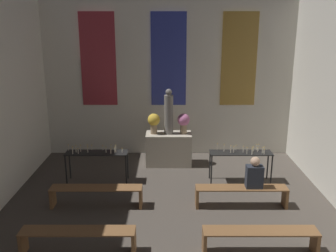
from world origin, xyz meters
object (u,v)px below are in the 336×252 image
Objects in this scene: candle_rack_right at (240,156)px; pew_back_left at (96,192)px; pew_back_right at (241,192)px; pew_third_left at (77,237)px; flower_vase_right at (183,121)px; pew_third_right at (259,236)px; flower_vase_left at (153,122)px; statue at (168,113)px; altar at (168,149)px; person_seated at (254,174)px; candle_rack_left at (96,156)px.

pew_back_left is (-3.41, -1.34, -0.36)m from candle_rack_right.
pew_third_left is at bearing -151.28° from pew_back_right.
flower_vase_right reaches higher than pew_third_right.
pew_third_left is at bearing -105.31° from flower_vase_left.
statue is 0.63× the size of pew_third_right.
flower_vase_left is 0.83m from flower_vase_right.
statue is at bearing -180.00° from flower_vase_right.
candle_rack_right is (1.82, -1.22, -0.81)m from statue.
statue reaches higher than candle_rack_right.
flower_vase_left reaches higher than altar.
flower_vase_right is (0.42, 0.00, 0.81)m from altar.
person_seated is at bearing -48.39° from flower_vase_left.
candle_rack_left reaches higher than pew_third_right.
statue reaches higher than candle_rack_left.
flower_vase_left is 0.82× the size of person_seated.
altar is 0.82× the size of candle_rack_right.
pew_back_left is (-3.18, 1.74, 0.00)m from pew_third_right.
flower_vase_left and flower_vase_right have the same top height.
statue is 3.23m from pew_back_left.
flower_vase_right reaches higher than pew_back_right.
flower_vase_left is at bearing 180.00° from statue.
flower_vase_right is at bearing 0.00° from flower_vase_left.
flower_vase_left is at bearing 180.00° from altar.
pew_back_right is (2.01, -2.56, -0.93)m from flower_vase_left.
flower_vase_right reaches higher than person_seated.
flower_vase_left is 2.96m from pew_back_left.
pew_third_right is 1.00× the size of pew_back_left.
flower_vase_right is at bearing 139.14° from candle_rack_right.
statue is 2.22× the size of flower_vase_left.
flower_vase_right is (0.42, 0.00, -0.24)m from statue.
person_seated reaches higher than candle_rack_right.
pew_third_right is at bearing 0.00° from pew_third_left.
pew_back_left is at bearing 180.00° from pew_back_right.
flower_vase_left is (-0.42, 0.00, -0.24)m from statue.
flower_vase_right is 0.29× the size of pew_third_right.
candle_rack_left is 0.78× the size of pew_back_left.
person_seated reaches higher than pew_third_left.
person_seated reaches higher than candle_rack_left.
flower_vase_left is 0.29× the size of pew_back_left.
flower_vase_left is at bearing 115.02° from pew_third_right.
statue reaches higher than pew_back_right.
statue is at bearing 69.68° from pew_third_left.
candle_rack_left is 3.11m from pew_third_left.
altar is 0.64× the size of pew_third_left.
pew_back_left is (-1.59, -2.56, -0.12)m from altar.
person_seated is at bearing -60.61° from flower_vase_right.
pew_third_left is at bearing -110.32° from altar.
altar is 4.59m from pew_third_left.
person_seated is (3.45, 0.00, 0.43)m from pew_back_left.
candle_rack_right reaches higher than altar.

